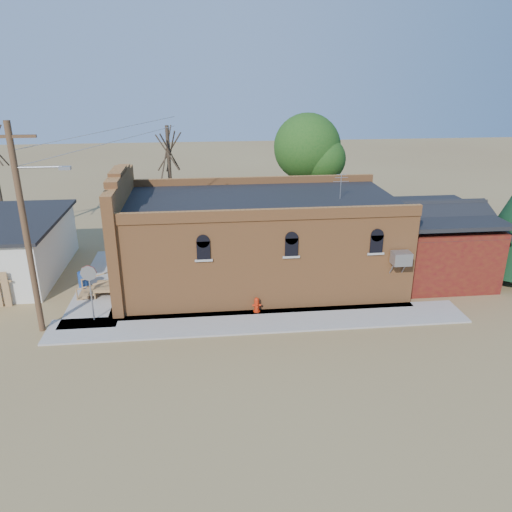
{
  "coord_description": "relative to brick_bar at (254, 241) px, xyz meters",
  "views": [
    {
      "loc": [
        -0.9,
        -19.12,
        10.89
      ],
      "look_at": [
        1.5,
        3.08,
        2.4
      ],
      "focal_mm": 35.0,
      "sensor_mm": 36.0,
      "label": 1
    }
  ],
  "objects": [
    {
      "name": "tree_leafy",
      "position": [
        4.36,
        8.01,
        3.59
      ],
      "size": [
        4.4,
        4.4,
        8.15
      ],
      "color": "#3F3024",
      "rests_on": "ground"
    },
    {
      "name": "utility_pole",
      "position": [
        -9.79,
        -4.29,
        2.43
      ],
      "size": [
        3.12,
        0.26,
        9.0
      ],
      "color": "#512E20",
      "rests_on": "ground"
    },
    {
      "name": "sidewalk_south",
      "position": [
        -0.14,
        -4.59,
        -2.3
      ],
      "size": [
        19.0,
        2.2,
        0.08
      ],
      "primitive_type": "cube",
      "color": "#9E9991",
      "rests_on": "ground"
    },
    {
      "name": "tree_bare_near",
      "position": [
        -4.64,
        7.51,
        3.62
      ],
      "size": [
        2.8,
        2.8,
        7.65
      ],
      "color": "#3F3024",
      "rests_on": "ground"
    },
    {
      "name": "trash_barrel",
      "position": [
        -8.94,
        0.09,
        -1.85
      ],
      "size": [
        0.59,
        0.59,
        0.83
      ],
      "primitive_type": "cylinder",
      "rotation": [
        0.0,
        0.0,
        -0.11
      ],
      "color": "navy",
      "rests_on": "sidewalk_west"
    },
    {
      "name": "ground",
      "position": [
        -1.64,
        -5.49,
        -2.34
      ],
      "size": [
        120.0,
        120.0,
        0.0
      ],
      "primitive_type": "plane",
      "color": "olive",
      "rests_on": "ground"
    },
    {
      "name": "fire_hydrant",
      "position": [
        -0.25,
        -3.7,
        -1.9
      ],
      "size": [
        0.41,
        0.38,
        0.73
      ],
      "rotation": [
        0.0,
        0.0,
        -0.11
      ],
      "color": "#B6220A",
      "rests_on": "sidewalk_south"
    },
    {
      "name": "brick_bar",
      "position": [
        0.0,
        0.0,
        0.0
      ],
      "size": [
        16.4,
        7.97,
        6.3
      ],
      "color": "#B96D38",
      "rests_on": "ground"
    },
    {
      "name": "red_shed",
      "position": [
        9.86,
        0.01,
        -0.07
      ],
      "size": [
        5.4,
        6.4,
        4.3
      ],
      "color": "#5A0F12",
      "rests_on": "ground"
    },
    {
      "name": "sidewalk_west",
      "position": [
        -7.94,
        0.51,
        -2.3
      ],
      "size": [
        2.6,
        10.0,
        0.08
      ],
      "primitive_type": "cube",
      "color": "#9E9991",
      "rests_on": "ground"
    },
    {
      "name": "stop_sign",
      "position": [
        -7.72,
        -3.69,
        -0.21
      ],
      "size": [
        0.73,
        0.1,
        2.67
      ],
      "rotation": [
        0.0,
        0.0,
        -0.43
      ],
      "color": "#97979C",
      "rests_on": "sidewalk_south"
    }
  ]
}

